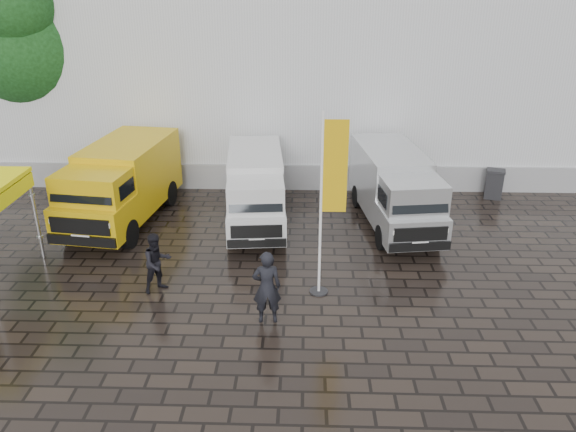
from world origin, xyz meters
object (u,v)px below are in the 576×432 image
flagpole (328,197)px  person_front (267,287)px  van_silver (394,191)px  person_tent (157,263)px  van_yellow (121,186)px  wheelie_bin (494,184)px  van_white (256,191)px

flagpole → person_front: 2.71m
van_silver → person_tent: (-6.88, -4.53, -0.39)m
van_yellow → wheelie_bin: van_yellow is taller
van_silver → wheelie_bin: bearing=24.5°
van_silver → person_front: bearing=-130.9°
van_white → van_yellow: bearing=175.8°
flagpole → wheelie_bin: 9.96m
van_yellow → person_front: 7.87m
person_front → van_white: bearing=-89.2°
van_silver → person_front: van_silver is taller
van_silver → wheelie_bin: 4.99m
van_white → wheelie_bin: (8.83, 2.63, -0.61)m
van_yellow → van_silver: size_ratio=1.01×
van_yellow → wheelie_bin: bearing=19.2°
van_white → flagpole: 5.28m
van_silver → van_white: bearing=172.4°
flagpole → person_front: bearing=-136.6°
flagpole → person_front: size_ratio=2.58×
flagpole → van_white: bearing=116.4°
van_yellow → van_silver: 9.15m
van_white → person_front: 5.97m
van_yellow → person_front: (5.27, -5.84, -0.36)m
flagpole → wheelie_bin: size_ratio=4.45×
van_silver → wheelie_bin: (4.19, 2.63, -0.67)m
van_yellow → wheelie_bin: size_ratio=5.14×
person_tent → flagpole: bearing=-40.5°
wheelie_bin → person_front: 11.76m
person_front → person_tent: 3.31m
van_yellow → person_tent: van_yellow is taller
van_white → wheelie_bin: 9.23m
van_yellow → flagpole: size_ratio=1.16×
wheelie_bin → person_tent: (-11.07, -7.16, 0.28)m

